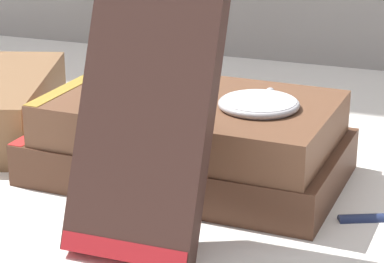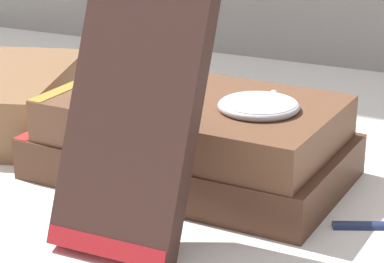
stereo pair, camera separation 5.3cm
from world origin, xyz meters
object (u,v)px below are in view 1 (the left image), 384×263
object	(u,v)px
book_leaning_front	(143,133)
reading_glasses	(219,113)
pocket_watch	(260,103)
book_flat_bottom	(181,155)
book_flat_top	(185,117)

from	to	relation	value
book_leaning_front	reading_glasses	size ratio (longest dim) A/B	1.36
book_leaning_front	pocket_watch	distance (m)	0.12
book_flat_bottom	pocket_watch	xyz separation A→B (m)	(0.06, -0.01, 0.05)
book_flat_bottom	pocket_watch	size ratio (longest dim) A/B	3.86
book_flat_top	book_flat_bottom	bearing A→B (deg)	152.71
book_flat_bottom	reading_glasses	world-z (taller)	book_flat_bottom
book_flat_top	reading_glasses	distance (m)	0.16
book_flat_top	pocket_watch	xyz separation A→B (m)	(0.06, -0.00, 0.02)
pocket_watch	book_flat_bottom	bearing A→B (deg)	175.21
pocket_watch	reading_glasses	world-z (taller)	pocket_watch
book_leaning_front	book_flat_top	bearing A→B (deg)	97.62
book_flat_top	pocket_watch	bearing A→B (deg)	-0.52
pocket_watch	reading_glasses	distance (m)	0.19
pocket_watch	reading_glasses	size ratio (longest dim) A/B	0.52
book_leaning_front	pocket_watch	world-z (taller)	book_leaning_front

